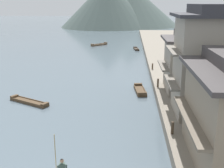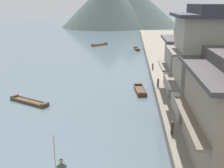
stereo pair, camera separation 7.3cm
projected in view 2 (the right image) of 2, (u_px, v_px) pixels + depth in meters
name	position (u px, v px, depth m)	size (l,w,h in m)	color
riverbank_right	(212.00, 69.00, 41.11)	(18.00, 110.00, 0.85)	gray
boat_moored_nearest	(140.00, 90.00, 32.04)	(1.43, 3.89, 0.50)	brown
boat_moored_second	(137.00, 49.00, 60.67)	(1.29, 3.68, 0.36)	#33281E
boat_moored_third	(29.00, 102.00, 28.53)	(4.56, 3.03, 0.40)	brown
boat_moored_far	(100.00, 45.00, 66.53)	(3.63, 3.78, 0.57)	brown
house_waterfront_second	(207.00, 62.00, 22.51)	(5.90, 5.55, 8.74)	gray
house_waterfront_tall	(190.00, 62.00, 29.01)	(5.89, 6.01, 6.14)	gray
mooring_post_dock_near	(172.00, 128.00, 19.83)	(0.20, 0.20, 0.90)	#473828
mooring_post_dock_mid	(158.00, 83.00, 30.84)	(0.20, 0.20, 0.92)	#473828
mooring_post_dock_far	(153.00, 66.00, 39.04)	(0.20, 0.20, 0.81)	#473828
hill_far_west	(108.00, 3.00, 114.11)	(37.39, 37.39, 18.43)	#4C5B56
hill_far_centre	(130.00, 5.00, 120.62)	(41.71, 41.71, 17.47)	#4C5B56
hill_far_east	(109.00, 0.00, 133.57)	(39.38, 39.38, 21.41)	#5B6B5B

